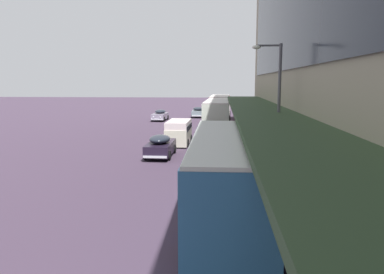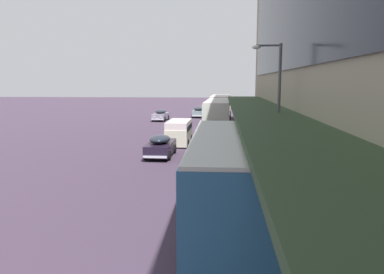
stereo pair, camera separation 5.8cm
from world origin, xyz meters
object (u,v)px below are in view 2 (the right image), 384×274
(sedan_lead_mid, at_px, (161,115))
(vw_van, at_px, (179,131))
(transit_bus_kerbside_front, at_px, (218,113))
(street_lamp, at_px, (275,101))
(pedestrian_at_kerb, at_px, (369,237))
(sedan_second_mid, at_px, (161,146))
(fire_hydrant, at_px, (257,160))
(transit_bus_kerbside_rear, at_px, (225,171))
(transit_bus_kerbside_far, at_px, (221,106))
(sedan_oncoming_front, at_px, (199,112))

(sedan_lead_mid, distance_m, vw_van, 19.38)
(transit_bus_kerbside_front, bearing_deg, vw_van, -109.36)
(transit_bus_kerbside_front, xyz_separation_m, street_lamp, (3.15, -19.77, 2.28))
(transit_bus_kerbside_front, distance_m, street_lamp, 20.15)
(sedan_lead_mid, height_order, street_lamp, street_lamp)
(pedestrian_at_kerb, bearing_deg, sedan_second_mid, 117.00)
(pedestrian_at_kerb, bearing_deg, fire_hydrant, 97.52)
(transit_bus_kerbside_rear, relative_size, transit_bus_kerbside_far, 1.15)
(transit_bus_kerbside_far, relative_size, sedan_oncoming_front, 2.13)
(sedan_second_mid, bearing_deg, sedan_lead_mid, 99.41)
(transit_bus_kerbside_front, relative_size, sedan_second_mid, 2.71)
(transit_bus_kerbside_rear, relative_size, sedan_oncoming_front, 2.44)
(transit_bus_kerbside_far, relative_size, sedan_second_mid, 2.18)
(sedan_second_mid, xyz_separation_m, sedan_oncoming_front, (0.76, 29.41, -0.00))
(transit_bus_kerbside_front, bearing_deg, transit_bus_kerbside_rear, -88.59)
(transit_bus_kerbside_front, distance_m, fire_hydrant, 17.27)
(transit_bus_kerbside_far, distance_m, street_lamp, 31.49)
(sedan_second_mid, height_order, pedestrian_at_kerb, pedestrian_at_kerb)
(sedan_lead_mid, height_order, sedan_second_mid, sedan_second_mid)
(transit_bus_kerbside_front, distance_m, sedan_second_mid, 14.52)
(street_lamp, height_order, fire_hydrant, street_lamp)
(vw_van, bearing_deg, street_lamp, -60.71)
(transit_bus_kerbside_far, distance_m, fire_hydrant, 28.65)
(street_lamp, relative_size, fire_hydrant, 9.77)
(transit_bus_kerbside_front, relative_size, sedan_oncoming_front, 2.64)
(pedestrian_at_kerb, height_order, fire_hydrant, pedestrian_at_kerb)
(transit_bus_kerbside_far, bearing_deg, sedan_oncoming_front, 129.03)
(sedan_lead_mid, relative_size, pedestrian_at_kerb, 2.33)
(sedan_second_mid, relative_size, pedestrian_at_kerb, 2.29)
(sedan_lead_mid, bearing_deg, transit_bus_kerbside_far, 9.94)
(transit_bus_kerbside_rear, xyz_separation_m, street_lamp, (2.53, 5.53, 2.33))
(transit_bus_kerbside_front, height_order, sedan_second_mid, transit_bus_kerbside_front)
(sedan_oncoming_front, height_order, fire_hydrant, sedan_oncoming_front)
(pedestrian_at_kerb, bearing_deg, transit_bus_kerbside_rear, 129.83)
(sedan_oncoming_front, bearing_deg, pedestrian_at_kerb, -80.89)
(transit_bus_kerbside_front, xyz_separation_m, sedan_oncoming_front, (-2.97, 15.43, -1.11))
(sedan_second_mid, relative_size, vw_van, 0.93)
(street_lamp, bearing_deg, transit_bus_kerbside_far, 95.37)
(sedan_oncoming_front, bearing_deg, transit_bus_kerbside_far, -50.97)
(transit_bus_kerbside_rear, distance_m, sedan_oncoming_front, 40.91)
(street_lamp, bearing_deg, pedestrian_at_kerb, -83.64)
(transit_bus_kerbside_front, bearing_deg, sedan_oncoming_front, 100.91)
(transit_bus_kerbside_front, bearing_deg, fire_hydrant, -81.36)
(vw_van, height_order, pedestrian_at_kerb, pedestrian_at_kerb)
(transit_bus_kerbside_front, xyz_separation_m, transit_bus_kerbside_far, (0.21, 11.50, 0.03))
(vw_van, bearing_deg, pedestrian_at_kerb, -70.77)
(transit_bus_kerbside_rear, height_order, sedan_oncoming_front, transit_bus_kerbside_rear)
(sedan_oncoming_front, bearing_deg, fire_hydrant, -80.28)
(transit_bus_kerbside_front, height_order, sedan_oncoming_front, transit_bus_kerbside_front)
(transit_bus_kerbside_rear, xyz_separation_m, fire_hydrant, (1.96, 8.29, -1.31))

